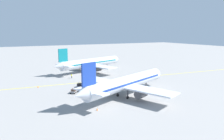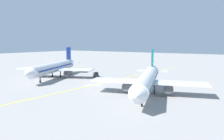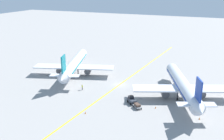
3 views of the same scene
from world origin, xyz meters
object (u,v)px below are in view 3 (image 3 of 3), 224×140
traffic_cone_mid_apron (199,118)px  airplane_at_gate (74,65)px  baggage_cart_trailing (137,106)px  ground_crew_worker (82,87)px  traffic_cone_near_nose (85,113)px  airplane_adjacent_stand (183,86)px  baggage_tug_dark (132,100)px  traffic_cone_by_wingtip (156,107)px

traffic_cone_mid_apron → airplane_at_gate: bearing=159.6°
baggage_cart_trailing → ground_crew_worker: ground_crew_worker is taller
airplane_at_gate → ground_crew_worker: airplane_at_gate is taller
traffic_cone_near_nose → ground_crew_worker: bearing=122.3°
ground_crew_worker → traffic_cone_mid_apron: bearing=-8.4°
airplane_adjacent_stand → baggage_tug_dark: airplane_adjacent_stand is taller
baggage_cart_trailing → traffic_cone_near_nose: 13.58m
airplane_adjacent_stand → baggage_cart_trailing: airplane_adjacent_stand is taller
baggage_tug_dark → traffic_cone_by_wingtip: size_ratio=5.82×
airplane_at_gate → traffic_cone_mid_apron: airplane_at_gate is taller
traffic_cone_by_wingtip → ground_crew_worker: bearing=171.7°
airplane_at_gate → traffic_cone_near_nose: airplane_at_gate is taller
airplane_at_gate → baggage_cart_trailing: bearing=-30.0°
traffic_cone_near_nose → traffic_cone_by_wingtip: size_ratio=1.00×
baggage_tug_dark → ground_crew_worker: bearing=169.9°
ground_crew_worker → traffic_cone_near_nose: 15.78m
airplane_at_gate → traffic_cone_near_nose: bearing=-54.0°
traffic_cone_by_wingtip → baggage_cart_trailing: bearing=-157.4°
baggage_tug_dark → baggage_cart_trailing: 3.30m
airplane_at_gate → traffic_cone_by_wingtip: size_ratio=62.95×
airplane_at_gate → airplane_adjacent_stand: (38.47, -5.45, 0.00)m
baggage_tug_dark → airplane_at_gate: bearing=151.5°
traffic_cone_near_nose → traffic_cone_mid_apron: same height
airplane_adjacent_stand → traffic_cone_near_nose: size_ratio=61.78×
airplane_at_gate → baggage_tug_dark: bearing=-28.5°
baggage_tug_dark → traffic_cone_by_wingtip: baggage_tug_dark is taller
airplane_at_gate → baggage_cart_trailing: airplane_at_gate is taller
airplane_adjacent_stand → baggage_tug_dark: 15.19m
ground_crew_worker → traffic_cone_by_wingtip: size_ratio=3.05×
airplane_at_gate → baggage_tug_dark: airplane_at_gate is taller
airplane_at_gate → ground_crew_worker: (9.54, -11.39, -2.80)m
airplane_adjacent_stand → ground_crew_worker: bearing=-168.4°
airplane_adjacent_stand → baggage_cart_trailing: bearing=-130.4°
traffic_cone_mid_apron → traffic_cone_by_wingtip: 11.24m
baggage_tug_dark → ground_crew_worker: size_ratio=1.90×
airplane_at_gate → traffic_cone_mid_apron: (44.43, -16.52, -3.43)m
traffic_cone_near_nose → baggage_tug_dark: bearing=50.3°
airplane_at_gate → traffic_cone_near_nose: (17.96, -24.73, -3.43)m
airplane_adjacent_stand → baggage_tug_dark: (-11.93, -8.96, -2.81)m
baggage_cart_trailing → traffic_cone_by_wingtip: size_ratio=5.17×
ground_crew_worker → traffic_cone_by_wingtip: (23.77, -3.47, -0.63)m
baggage_tug_dark → airplane_adjacent_stand: bearing=36.9°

